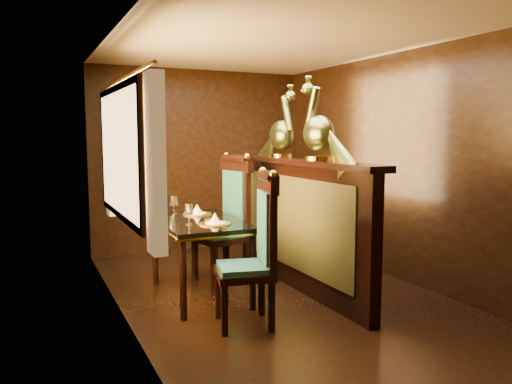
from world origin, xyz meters
TOP-DOWN VIEW (x-y plane):
  - ground at (0.00, 0.00)m, footprint 5.00×5.00m
  - room_shell at (-0.09, 0.02)m, footprint 3.04×5.04m
  - partition at (0.32, 0.30)m, footprint 0.26×2.70m
  - dining_table at (-0.70, 0.46)m, footprint 0.84×1.34m
  - chair_left at (-0.49, -0.47)m, footprint 0.58×0.60m
  - chair_right at (-0.20, 0.88)m, footprint 0.60×0.62m
  - peacock_left at (0.33, -0.09)m, footprint 0.26×0.69m
  - peacock_right at (0.33, 0.66)m, footprint 0.24×0.65m

SIDE VIEW (x-z plane):
  - ground at x=0.00m, z-range 0.00..0.00m
  - chair_left at x=-0.49m, z-range 0.03..1.36m
  - dining_table at x=-0.70m, z-range 0.21..1.19m
  - partition at x=0.32m, z-range 0.03..1.39m
  - chair_right at x=-0.20m, z-range 0.03..1.44m
  - room_shell at x=-0.09m, z-range 0.32..2.84m
  - peacock_right at x=0.33m, z-range 1.36..2.13m
  - peacock_left at x=0.33m, z-range 1.36..2.18m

